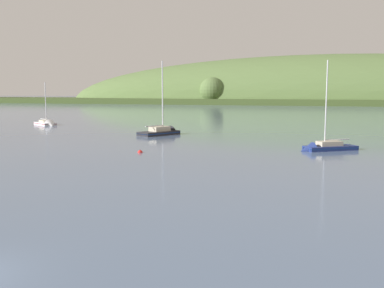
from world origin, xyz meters
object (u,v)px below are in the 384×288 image
(sailboat_far_left, at_px, (164,133))
(mooring_buoy_midchannel, at_px, (140,153))
(sailboat_outer_reach, at_px, (47,124))
(sailboat_near_mooring, at_px, (324,149))

(sailboat_far_left, relative_size, mooring_buoy_midchannel, 20.16)
(sailboat_outer_reach, bearing_deg, mooring_buoy_midchannel, -8.62)
(sailboat_far_left, height_order, sailboat_outer_reach, sailboat_far_left)
(sailboat_near_mooring, bearing_deg, sailboat_far_left, -59.65)
(mooring_buoy_midchannel, bearing_deg, sailboat_outer_reach, 133.78)
(sailboat_outer_reach, distance_m, mooring_buoy_midchannel, 47.97)
(sailboat_near_mooring, relative_size, sailboat_outer_reach, 1.15)
(sailboat_near_mooring, distance_m, mooring_buoy_midchannel, 21.89)
(sailboat_outer_reach, height_order, mooring_buoy_midchannel, sailboat_outer_reach)
(sailboat_near_mooring, distance_m, sailboat_outer_reach, 60.85)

